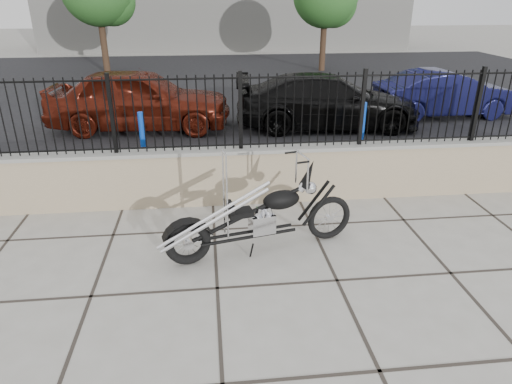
{
  "coord_description": "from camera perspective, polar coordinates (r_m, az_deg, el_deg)",
  "views": [
    {
      "loc": [
        -1.53,
        -4.64,
        3.32
      ],
      "look_at": [
        -0.9,
        1.12,
        0.77
      ],
      "focal_mm": 32.0,
      "sensor_mm": 36.0,
      "label": 1
    }
  ],
  "objects": [
    {
      "name": "bollard_b",
      "position": [
        10.53,
        13.08,
        7.91
      ],
      "size": [
        0.17,
        0.17,
        1.11
      ],
      "primitive_type": "cylinder",
      "rotation": [
        0.0,
        0.0,
        0.38
      ],
      "color": "blue",
      "rests_on": "ground_plane"
    },
    {
      "name": "ground_plane",
      "position": [
        5.91,
        10.1,
        -10.85
      ],
      "size": [
        90.0,
        90.0,
        0.0
      ],
      "primitive_type": "plane",
      "color": "#99968E",
      "rests_on": "ground"
    },
    {
      "name": "iron_fence",
      "position": [
        7.51,
        5.79,
        10.09
      ],
      "size": [
        14.0,
        0.08,
        1.2
      ],
      "primitive_type": "cube",
      "color": "black",
      "rests_on": "retaining_wall"
    },
    {
      "name": "car_red",
      "position": [
        12.34,
        -14.36,
        11.2
      ],
      "size": [
        4.76,
        2.22,
        1.58
      ],
      "primitive_type": "imported",
      "rotation": [
        0.0,
        0.0,
        1.49
      ],
      "color": "#51160B",
      "rests_on": "parking_lot"
    },
    {
      "name": "bollard_a",
      "position": [
        10.25,
        -14.05,
        7.01
      ],
      "size": [
        0.14,
        0.14,
        0.98
      ],
      "primitive_type": "cylinder",
      "rotation": [
        0.0,
        0.0,
        0.18
      ],
      "color": "#0B4EA7",
      "rests_on": "ground_plane"
    },
    {
      "name": "parking_lot",
      "position": [
        17.53,
        -1.15,
        12.83
      ],
      "size": [
        30.0,
        30.0,
        0.0
      ],
      "primitive_type": "plane",
      "color": "black",
      "rests_on": "ground"
    },
    {
      "name": "car_black",
      "position": [
        12.31,
        8.93,
        11.15
      ],
      "size": [
        4.92,
        2.31,
        1.39
      ],
      "primitive_type": "imported",
      "rotation": [
        0.0,
        0.0,
        1.49
      ],
      "color": "black",
      "rests_on": "parking_lot"
    },
    {
      "name": "chopper_motorcycle",
      "position": [
        6.06,
        0.31,
        -1.14
      ],
      "size": [
        2.6,
        1.01,
        1.54
      ],
      "primitive_type": null,
      "rotation": [
        0.0,
        0.0,
        0.22
      ],
      "color": "black",
      "rests_on": "ground_plane"
    },
    {
      "name": "retaining_wall",
      "position": [
        7.84,
        5.47,
        2.4
      ],
      "size": [
        14.0,
        0.36,
        0.96
      ],
      "primitive_type": "cube",
      "color": "gray",
      "rests_on": "ground_plane"
    },
    {
      "name": "car_blue",
      "position": [
        14.36,
        22.57,
        11.28
      ],
      "size": [
        3.99,
        1.48,
        1.3
      ],
      "primitive_type": "imported",
      "rotation": [
        0.0,
        0.0,
        1.6
      ],
      "color": "#0F1038",
      "rests_on": "parking_lot"
    }
  ]
}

